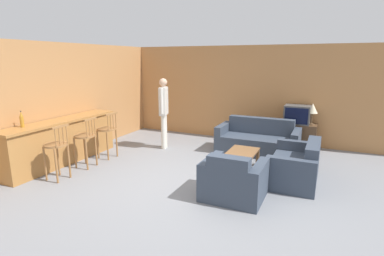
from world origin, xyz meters
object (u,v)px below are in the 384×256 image
at_px(bar_chair_mid, 85,140).
at_px(tv_unit, 295,136).
at_px(loveseat_right, 296,166).
at_px(table_lamp, 313,109).
at_px(person_by_window, 164,109).
at_px(couch_far, 258,141).
at_px(bottle, 22,120).
at_px(coffee_table, 242,155).
at_px(bar_chair_near, 56,149).
at_px(tv, 297,115).
at_px(armchair_near, 233,181).
at_px(bar_chair_far, 107,132).

xyz_separation_m(bar_chair_mid, tv_unit, (3.86, 3.27, -0.28)).
xyz_separation_m(loveseat_right, table_lamp, (0.09, 2.23, 0.75)).
distance_m(loveseat_right, person_by_window, 3.50).
xyz_separation_m(couch_far, bottle, (-3.81, -3.33, 0.81)).
bearing_deg(table_lamp, coffee_table, -119.08).
height_order(tv_unit, bottle, bottle).
bearing_deg(bar_chair_near, bottle, -173.63).
height_order(coffee_table, tv, tv).
relative_size(tv, person_by_window, 0.35).
xyz_separation_m(bar_chair_near, loveseat_right, (4.11, 1.78, -0.31)).
relative_size(tv_unit, person_by_window, 0.55).
bearing_deg(person_by_window, table_lamp, 22.03).
bearing_deg(bar_chair_mid, table_lamp, 37.92).
bearing_deg(armchair_near, bar_chair_far, 166.19).
xyz_separation_m(bar_chair_mid, bottle, (-0.75, -0.82, 0.51)).
xyz_separation_m(armchair_near, table_lamp, (0.95, 3.39, 0.74)).
relative_size(bar_chair_near, bar_chair_far, 1.00).
distance_m(tv_unit, table_lamp, 0.80).
relative_size(bar_chair_far, person_by_window, 0.60).
height_order(bar_chair_near, tv_unit, bar_chair_near).
bearing_deg(bar_chair_near, armchair_near, 10.81).
bearing_deg(coffee_table, tv_unit, 68.64).
bearing_deg(table_lamp, bottle, -140.40).
height_order(bar_chair_near, bottle, bottle).
height_order(couch_far, tv_unit, couch_far).
xyz_separation_m(armchair_near, bottle, (-4.00, -0.70, 0.81)).
bearing_deg(tv, bar_chair_mid, -139.69).
bearing_deg(tv, coffee_table, -111.39).
relative_size(armchair_near, bottle, 3.10).
xyz_separation_m(bar_chair_far, bottle, (-0.75, -1.50, 0.51)).
relative_size(bar_chair_mid, bar_chair_far, 1.00).
bearing_deg(bar_chair_near, tv, 46.11).
bearing_deg(person_by_window, armchair_near, -39.40).
bearing_deg(table_lamp, tv_unit, -180.00).
distance_m(coffee_table, tv_unit, 2.25).
height_order(bar_chair_far, bottle, bottle).
bearing_deg(tv, person_by_window, -155.80).
bearing_deg(bottle, bar_chair_far, 63.59).
relative_size(loveseat_right, person_by_window, 0.77).
height_order(bar_chair_mid, person_by_window, person_by_window).
bearing_deg(tv_unit, armchair_near, -100.13).
xyz_separation_m(couch_far, person_by_window, (-2.27, -0.61, 0.73)).
relative_size(couch_far, armchair_near, 1.97).
relative_size(couch_far, table_lamp, 3.59).
bearing_deg(bar_chair_mid, coffee_table, 21.16).
xyz_separation_m(couch_far, armchair_near, (0.18, -2.63, 0.00)).
distance_m(bottle, table_lamp, 6.42).
bearing_deg(armchair_near, bar_chair_mid, 177.95).
bearing_deg(tv, bar_chair_far, -146.13).
bearing_deg(tv_unit, bottle, -138.34).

